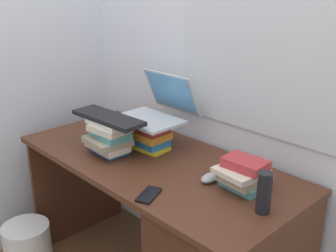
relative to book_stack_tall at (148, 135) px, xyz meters
The scene contains 12 objects.
wall_back 0.57m from the book_stack_tall, 65.32° to the left, with size 6.00×0.06×2.60m.
wall_left 0.93m from the book_stack_tall, behind, with size 0.05×6.00×2.60m, color silver.
book_stack_tall is the anchor object (origin of this frame).
book_stack_keyboard_riser 0.22m from the book_stack_tall, 111.14° to the right, with size 0.24×0.20×0.19m.
book_stack_side 0.62m from the book_stack_tall, ahead, with size 0.20×0.22×0.14m.
laptop 0.15m from the book_stack_tall, 88.38° to the left, with size 0.35×0.34×0.23m.
keyboard 0.25m from the book_stack_tall, 111.02° to the right, with size 0.42×0.14×0.02m, color black.
computer_mouse 0.49m from the book_stack_tall, ahead, with size 0.06×0.10×0.04m, color #A5A8AD.
mug 0.44m from the book_stack_tall, behind, with size 0.11×0.07×0.09m.
water_bottle 0.80m from the book_stack_tall, ahead, with size 0.06×0.06×0.17m, color black.
cell_phone 0.52m from the book_stack_tall, 41.09° to the right, with size 0.07×0.14×0.01m, color black.
wastebasket 0.99m from the book_stack_tall, 130.49° to the right, with size 0.27×0.27×0.31m, color silver.
Camera 1 is at (1.42, -1.27, 1.65)m, focal length 44.58 mm.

